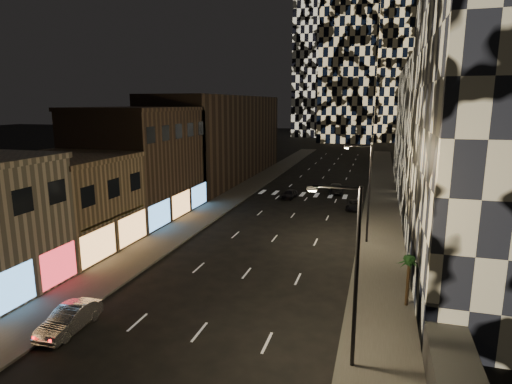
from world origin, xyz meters
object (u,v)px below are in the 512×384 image
Objects in this scene: car_dark_oncoming at (336,188)px; palm_tree at (409,265)px; streetlight_near at (352,265)px; car_dark_midlane at (289,194)px; car_dark_rightlane at (354,205)px; streetlight_far at (367,187)px; car_silver_parked at (69,319)px.

car_dark_oncoming is 35.60m from palm_tree.
streetlight_near is 2.72× the size of palm_tree.
streetlight_near reaches higher than palm_tree.
car_dark_midlane reaches higher than car_dark_rightlane.
streetlight_near is 8.51m from palm_tree.
car_dark_oncoming is (-4.85, 22.14, -4.62)m from streetlight_far.
car_dark_midlane is 9.75m from car_dark_rightlane.
car_silver_parked is 1.31× the size of palm_tree.
car_dark_midlane is 7.83m from car_dark_oncoming.
car_dark_rightlane is at bearing 100.71° from palm_tree.
car_dark_oncoming is (-4.85, 42.14, -4.62)m from streetlight_near.
streetlight_near is 2.29× the size of car_dark_rightlane.
streetlight_far is 20.47m from car_dark_midlane.
car_dark_oncoming is at bearing 103.01° from palm_tree.
car_dark_oncoming is at bearing 74.93° from car_silver_parked.
car_silver_parked is at bearing -126.66° from streetlight_far.
car_dark_midlane is at bearing 115.14° from palm_tree.
car_silver_parked is 20.62m from palm_tree.
car_silver_parked is at bearing -89.74° from car_dark_midlane.
streetlight_near is 1.78× the size of car_dark_oncoming.
streetlight_far is 13.11m from palm_tree.
car_dark_midlane is (-10.62, 16.84, -4.74)m from streetlight_far.
car_dark_rightlane is (13.88, 33.87, -0.17)m from car_silver_parked.
streetlight_far is 2.29× the size of car_dark_rightlane.
palm_tree reaches higher than car_silver_parked.
streetlight_far is 26.46m from car_silver_parked.
streetlight_far is (0.00, 20.00, 0.00)m from streetlight_near.
car_dark_oncoming is 1.53× the size of palm_tree.
palm_tree is at bearing -77.38° from car_dark_rightlane.
car_dark_midlane is at bearing 36.62° from car_dark_oncoming.
streetlight_far reaches higher than car_dark_midlane.
streetlight_near is 1.00× the size of streetlight_far.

